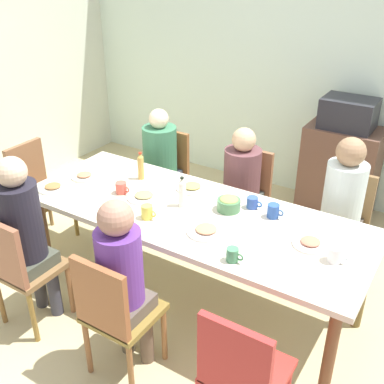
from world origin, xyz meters
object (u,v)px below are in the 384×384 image
Objects in this scene: chair_3 at (19,265)px; person_6 at (122,275)px; chair_2 at (242,372)px; bowl_0 at (229,204)px; person_3 at (24,229)px; chair_0 at (245,195)px; person_5 at (159,158)px; microwave at (349,113)px; cup_1 at (121,188)px; bottle_1 at (182,192)px; bottle_0 at (141,166)px; plate_1 at (53,187)px; cup_3 at (335,254)px; plate_2 at (310,243)px; chair_5 at (166,173)px; chair_1 at (341,222)px; cup_0 at (253,203)px; cup_4 at (147,212)px; person_1 at (342,201)px; plate_0 at (192,187)px; plate_5 at (144,196)px; cup_5 at (273,211)px; side_cabinet at (339,171)px; dining_table at (192,220)px; person_0 at (241,180)px; chair_6 at (114,311)px; chair_4 at (37,187)px; cup_2 at (233,255)px; plate_3 at (206,230)px; plate_4 at (84,176)px.

person_6 is (0.83, 0.09, 0.21)m from chair_3.
chair_2 is 1.22m from bowl_0.
person_3 is at bearing 90.00° from chair_3.
chair_0 is 0.78× the size of person_5.
person_3 is 2.65× the size of microwave.
cup_1 is 0.50m from bottle_1.
chair_0 is 0.96m from bottle_0.
chair_3 is at bearing -90.00° from person_5.
cup_3 is at bearing 6.34° from plate_1.
plate_2 is at bearing -7.06° from bottle_0.
person_6 is at bearing -62.74° from chair_5.
chair_1 is 1.00× the size of chair_2.
cup_1 is at bearing -160.71° from cup_0.
bottle_1 reaches higher than cup_4.
person_1 is 5.08× the size of plate_0.
cup_0 is at bearing 41.40° from person_3.
cup_5 is at bearing 15.36° from plate_5.
chair_1 is 1.00× the size of chair_3.
bottle_1 is at bearing -20.48° from bottle_0.
dining_table is at bearing -105.20° from side_cabinet.
plate_1 reaches higher than dining_table.
plate_1 is at bearing -101.81° from chair_5.
cup_0 is 0.98m from cup_1.
chair_1 and chair_2 have the same top height.
plate_1 is 1.90× the size of cup_0.
person_3 is at bearing -140.32° from cup_4.
chair_5 reaches higher than cup_3.
person_3 is (-1.67, 0.09, 0.24)m from chair_2.
chair_5 is at bearing 131.56° from bottle_1.
person_0 reaches higher than cup_1.
dining_table is at bearing 45.73° from chair_3.
chair_4 is at bearing 152.33° from chair_6.
chair_4 is at bearing -169.00° from plate_0.
chair_3 is at bearing -135.83° from person_1.
bottle_0 is (-0.61, 0.98, 0.16)m from person_6.
chair_3 is 1.46m from cup_2.
chair_1 is (0.83, 0.85, -0.19)m from dining_table.
bowl_0 is (0.21, 0.15, 0.12)m from dining_table.
cup_5 is (0.30, 0.07, -0.00)m from bowl_0.
plate_3 is (1.06, 0.58, 0.04)m from person_3.
cup_0 reaches higher than plate_1.
plate_2 is at bearing -23.45° from person_5.
chair_5 reaches higher than cup_5.
plate_4 is at bearing 143.25° from person_6.
chair_3 reaches higher than plate_4.
cup_3 is (1.85, 0.71, 0.07)m from person_3.
cup_2 is at bearing -27.39° from bottle_0.
chair_6 is (0.00, -0.85, -0.19)m from dining_table.
plate_4 is 0.47m from bottle_0.
person_6 is (0.00, 0.09, 0.21)m from chair_6.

